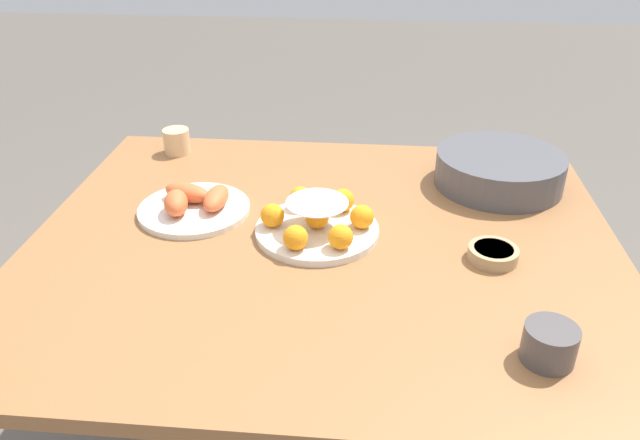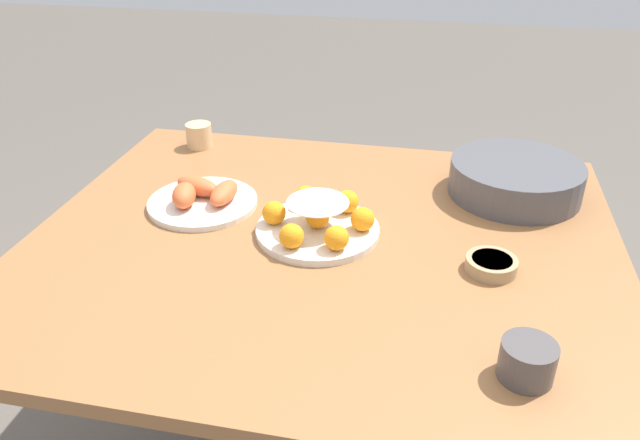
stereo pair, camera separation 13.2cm
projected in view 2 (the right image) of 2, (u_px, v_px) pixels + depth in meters
dining_table at (322, 276)px, 1.38m from camera, size 1.26×1.07×0.77m
cake_plate at (318, 221)px, 1.34m from camera, size 0.27×0.27×0.09m
serving_bowl at (516, 178)px, 1.49m from camera, size 0.31×0.31×0.08m
sauce_bowl at (491, 264)px, 1.22m from camera, size 0.10×0.10×0.03m
seafood_platter at (202, 198)px, 1.46m from camera, size 0.26×0.26×0.07m
cup_near at (527, 361)px, 0.96m from camera, size 0.09×0.09×0.06m
cup_far at (199, 135)px, 1.76m from camera, size 0.07×0.07×0.07m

